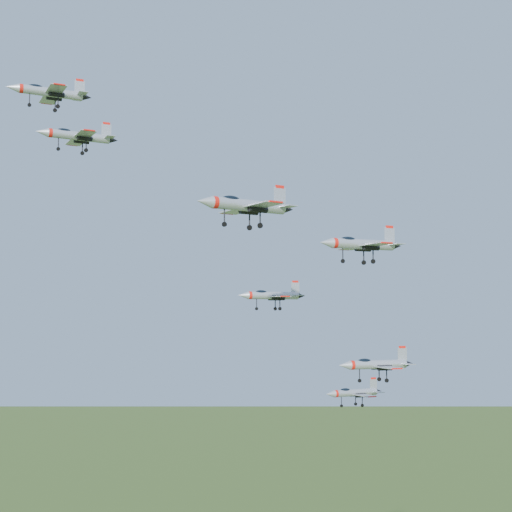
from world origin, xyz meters
TOP-DOWN VIEW (x-y plane):
  - jet_lead at (-14.46, 10.03)m, footprint 12.14×10.01m
  - jet_left_high at (-12.79, 0.51)m, footprint 10.95×9.00m
  - jet_right_high at (3.63, -16.32)m, footprint 13.79×11.38m
  - jet_left_low at (18.04, 2.15)m, footprint 10.97×9.19m
  - jet_right_low at (22.98, -13.82)m, footprint 13.19×10.94m
  - jet_trail at (32.80, -4.46)m, footprint 12.94×10.84m
  - jet_extra at (40.98, 12.16)m, footprint 11.92×9.84m

SIDE VIEW (x-z plane):
  - jet_extra at x=40.98m, z-range 113.48..116.66m
  - jet_trail at x=32.80m, z-range 119.64..123.10m
  - jet_left_low at x=18.04m, z-range 130.48..133.42m
  - jet_right_low at x=22.98m, z-range 136.96..140.48m
  - jet_right_high at x=3.63m, z-range 140.50..144.19m
  - jet_left_high at x=-12.79m, z-range 151.20..154.13m
  - jet_lead at x=-14.46m, z-range 159.37..162.62m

